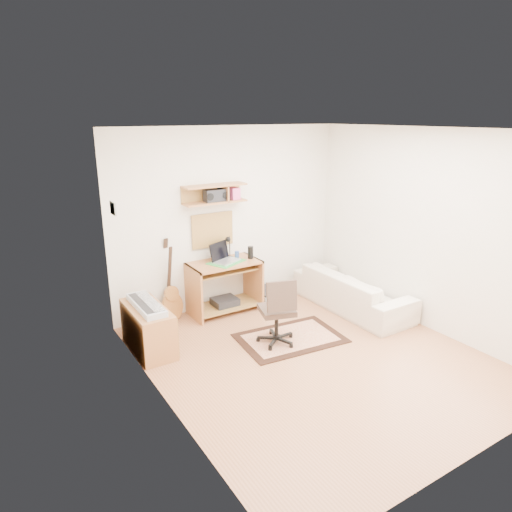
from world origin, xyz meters
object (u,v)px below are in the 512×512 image
desk (225,287)px  printer (267,295)px  cabinet (148,329)px  sofa (353,284)px  task_chair (277,310)px

desk → printer: (0.75, 0.02, -0.29)m
cabinet → printer: cabinet is taller
desk → printer: bearing=1.3°
cabinet → sofa: sofa is taller
desk → printer: desk is taller
desk → task_chair: (0.08, -1.20, 0.07)m
task_chair → sofa: 1.59m
cabinet → printer: 2.14m
cabinet → desk: bearing=21.0°
printer → sofa: 1.30m
sofa → desk: bearing=61.5°
printer → desk: bearing=166.7°
desk → cabinet: desk is taller
desk → sofa: 1.86m
task_chair → printer: (0.66, 1.21, -0.36)m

